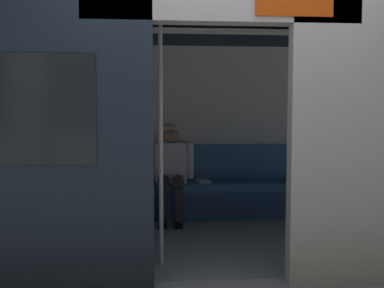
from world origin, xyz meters
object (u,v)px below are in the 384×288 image
at_px(handbag, 143,176).
at_px(book, 204,181).
at_px(person_seated, 171,166).
at_px(grab_pole_door, 161,141).
at_px(bench_seat, 195,191).
at_px(train_car, 197,93).

height_order(handbag, book, handbag).
xyz_separation_m(person_seated, book, (-0.41, -0.10, -0.21)).
bearing_deg(handbag, grab_pole_door, 96.88).
xyz_separation_m(bench_seat, grab_pole_door, (0.44, 1.62, 0.73)).
height_order(person_seated, handbag, person_seated).
relative_size(train_car, bench_seat, 1.92).
distance_m(person_seated, grab_pole_door, 1.62).
distance_m(handbag, book, 0.75).
relative_size(person_seated, grab_pole_door, 0.55).
distance_m(bench_seat, book, 0.16).
bearing_deg(train_car, bench_seat, -94.03).
bearing_deg(person_seated, bench_seat, -170.08).
xyz_separation_m(bench_seat, handbag, (0.64, -0.07, 0.19)).
distance_m(train_car, person_seated, 1.27).
height_order(train_car, bench_seat, train_car).
xyz_separation_m(person_seated, grab_pole_door, (0.14, 1.56, 0.40)).
relative_size(handbag, grab_pole_door, 0.12).
relative_size(train_car, grab_pole_door, 3.01).
distance_m(train_car, grab_pole_door, 0.86).
height_order(train_car, book, train_car).
height_order(bench_seat, person_seated, person_seated).
relative_size(person_seated, book, 5.29).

